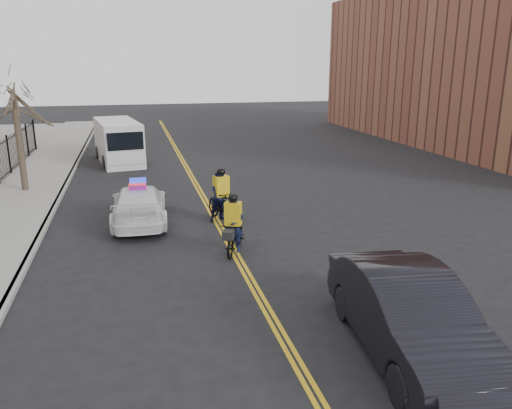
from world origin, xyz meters
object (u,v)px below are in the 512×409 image
Objects in this scene: dark_sedan at (410,316)px; cargo_van at (119,142)px; cyclist_near at (233,232)px; police_cruiser at (139,204)px; cyclist_far at (222,200)px.

cargo_van is (-5.82, 22.06, 0.32)m from dark_sedan.
cargo_van is at bearing 127.08° from cyclist_near.
dark_sedan is 6.74m from cyclist_near.
cargo_van is 3.02× the size of cyclist_near.
dark_sedan is (4.94, -10.06, 0.16)m from police_cruiser.
police_cruiser is at bearing -94.86° from cargo_van.
cyclist_near reaches higher than police_cruiser.
dark_sedan is at bearing -95.32° from cyclist_far.
cyclist_near is 0.97× the size of cyclist_far.
police_cruiser is 2.98m from cyclist_far.
police_cruiser is at bearing 152.19° from cyclist_far.
cyclist_near is at bearing 128.40° from police_cruiser.
cyclist_far is (3.80, -12.54, -0.39)m from cargo_van.
cargo_van is 16.11m from cyclist_near.
police_cruiser is 2.34× the size of cyclist_far.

